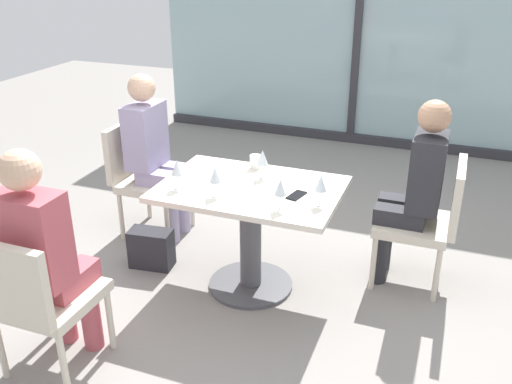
% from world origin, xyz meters
% --- Properties ---
extents(ground_plane, '(12.00, 12.00, 0.00)m').
position_xyz_m(ground_plane, '(0.00, 0.00, 0.00)').
color(ground_plane, gray).
extents(window_wall_backdrop, '(4.54, 0.10, 2.70)m').
position_xyz_m(window_wall_backdrop, '(0.00, 3.20, 1.21)').
color(window_wall_backdrop, '#97B7BC').
rests_on(window_wall_backdrop, ground_plane).
extents(dining_table_main, '(1.12, 0.77, 0.73)m').
position_xyz_m(dining_table_main, '(0.00, 0.00, 0.52)').
color(dining_table_main, silver).
rests_on(dining_table_main, ground_plane).
extents(chair_far_left, '(0.51, 0.46, 0.87)m').
position_xyz_m(chair_far_left, '(-1.06, 0.46, 0.50)').
color(chair_far_left, beige).
rests_on(chair_far_left, ground_plane).
extents(chair_front_left, '(0.46, 0.50, 0.87)m').
position_xyz_m(chair_front_left, '(-0.71, -1.16, 0.50)').
color(chair_front_left, beige).
rests_on(chair_front_left, ground_plane).
extents(chair_far_right, '(0.51, 0.46, 0.87)m').
position_xyz_m(chair_far_right, '(1.06, 0.46, 0.50)').
color(chair_far_right, beige).
rests_on(chair_far_right, ground_plane).
extents(person_far_left, '(0.39, 0.34, 1.26)m').
position_xyz_m(person_far_left, '(-0.95, 0.46, 0.70)').
color(person_far_left, '#9E93B7').
rests_on(person_far_left, ground_plane).
extents(person_front_left, '(0.34, 0.39, 1.26)m').
position_xyz_m(person_front_left, '(-0.71, -1.05, 0.70)').
color(person_front_left, '#B24C56').
rests_on(person_front_left, ground_plane).
extents(person_far_right, '(0.39, 0.34, 1.26)m').
position_xyz_m(person_far_right, '(0.95, 0.46, 0.70)').
color(person_far_right, '#28282D').
rests_on(person_far_right, ground_plane).
extents(wine_glass_0, '(0.07, 0.07, 0.18)m').
position_xyz_m(wine_glass_0, '(-0.41, -0.18, 0.86)').
color(wine_glass_0, silver).
rests_on(wine_glass_0, dining_table_main).
extents(wine_glass_1, '(0.07, 0.07, 0.18)m').
position_xyz_m(wine_glass_1, '(0.27, -0.24, 0.86)').
color(wine_glass_1, silver).
rests_on(wine_glass_1, dining_table_main).
extents(wine_glass_2, '(0.07, 0.07, 0.18)m').
position_xyz_m(wine_glass_2, '(0.47, -0.11, 0.86)').
color(wine_glass_2, silver).
rests_on(wine_glass_2, dining_table_main).
extents(wine_glass_3, '(0.07, 0.07, 0.18)m').
position_xyz_m(wine_glass_3, '(-0.14, -0.20, 0.86)').
color(wine_glass_3, silver).
rests_on(wine_glass_3, dining_table_main).
extents(wine_glass_4, '(0.07, 0.07, 0.18)m').
position_xyz_m(wine_glass_4, '(0.02, 0.16, 0.86)').
color(wine_glass_4, silver).
rests_on(wine_glass_4, dining_table_main).
extents(coffee_cup, '(0.08, 0.08, 0.09)m').
position_xyz_m(coffee_cup, '(-0.08, 0.30, 0.78)').
color(coffee_cup, white).
rests_on(coffee_cup, dining_table_main).
extents(cell_phone_on_table, '(0.10, 0.16, 0.01)m').
position_xyz_m(cell_phone_on_table, '(0.31, -0.03, 0.73)').
color(cell_phone_on_table, black).
rests_on(cell_phone_on_table, dining_table_main).
extents(handbag_0, '(0.32, 0.20, 0.28)m').
position_xyz_m(handbag_0, '(-0.75, -0.01, 0.14)').
color(handbag_0, '#232328').
rests_on(handbag_0, ground_plane).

